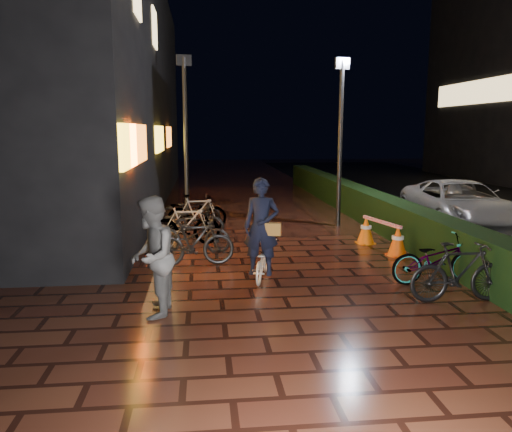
{
  "coord_description": "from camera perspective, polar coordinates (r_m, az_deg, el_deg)",
  "views": [
    {
      "loc": [
        -1.94,
        -8.92,
        2.94
      ],
      "look_at": [
        -0.84,
        1.55,
        1.1
      ],
      "focal_mm": 35.0,
      "sensor_mm": 36.0,
      "label": 1
    }
  ],
  "objects": [
    {
      "name": "hedge",
      "position": [
        17.88,
        11.08,
        1.87
      ],
      "size": [
        0.7,
        20.0,
        1.0
      ],
      "primitive_type": "cube",
      "color": "black",
      "rests_on": "ground"
    },
    {
      "name": "ground",
      "position": [
        9.59,
        6.02,
        -7.99
      ],
      "size": [
        80.0,
        80.0,
        0.0
      ],
      "primitive_type": "plane",
      "color": "#381911",
      "rests_on": "ground"
    },
    {
      "name": "parked_bikes_hedge",
      "position": [
        9.77,
        20.95,
        -5.23
      ],
      "size": [
        1.89,
        1.7,
        1.05
      ],
      "color": "black",
      "rests_on": "ground"
    },
    {
      "name": "storefront_block",
      "position": [
        21.83,
        -27.0,
        12.95
      ],
      "size": [
        12.09,
        22.0,
        9.0
      ],
      "color": "black",
      "rests_on": "ground"
    },
    {
      "name": "cart_assembly",
      "position": [
        13.77,
        16.82,
        -0.78
      ],
      "size": [
        0.58,
        0.61,
        0.95
      ],
      "color": "black",
      "rests_on": "ground"
    },
    {
      "name": "lamp_post_sf",
      "position": [
        17.56,
        -8.06,
        9.91
      ],
      "size": [
        0.52,
        0.19,
        5.4
      ],
      "color": "black",
      "rests_on": "ground"
    },
    {
      "name": "parked_bikes_storefront",
      "position": [
        13.31,
        -7.35,
        -0.74
      ],
      "size": [
        2.05,
        5.19,
        1.05
      ],
      "color": "black",
      "rests_on": "ground"
    },
    {
      "name": "cyclist",
      "position": [
        9.75,
        0.66,
        -3.05
      ],
      "size": [
        0.85,
        1.49,
        2.02
      ],
      "color": "white",
      "rests_on": "ground"
    },
    {
      "name": "van",
      "position": [
        16.21,
        22.27,
        1.25
      ],
      "size": [
        2.81,
        5.26,
        1.41
      ],
      "primitive_type": "imported",
      "rotation": [
        0.0,
        0.0,
        -0.1
      ],
      "color": "#A6A6AB",
      "rests_on": "ground"
    },
    {
      "name": "bystander_person",
      "position": [
        8.0,
        -11.84,
        -4.61
      ],
      "size": [
        0.8,
        0.99,
        1.92
      ],
      "primitive_type": "imported",
      "rotation": [
        0.0,
        0.0,
        -1.65
      ],
      "color": "#575759",
      "rests_on": "ground"
    },
    {
      "name": "traffic_barrier",
      "position": [
        12.69,
        14.09,
        -2.11
      ],
      "size": [
        0.81,
        1.81,
        0.73
      ],
      "color": "#FD5D0D",
      "rests_on": "ground"
    },
    {
      "name": "lamp_post_hedge",
      "position": [
        15.31,
        9.61,
        9.05
      ],
      "size": [
        0.48,
        0.21,
        5.0
      ],
      "color": "black",
      "rests_on": "ground"
    }
  ]
}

